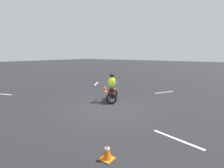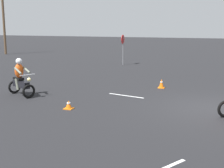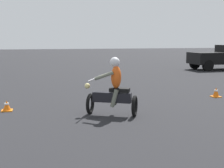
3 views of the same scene
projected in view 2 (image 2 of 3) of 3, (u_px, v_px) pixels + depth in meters
The scene contains 7 objects.
ground_plane at pixel (214, 110), 11.53m from camera, with size 120.00×120.00×0.00m, color black.
motorcycle_rider_background at pixel (20, 79), 13.66m from camera, with size 1.17×1.52×1.66m.
stop_sign at pixel (123, 44), 23.76m from camera, with size 0.70×0.08×2.30m.
traffic_cone_near_right at pixel (161, 84), 15.37m from camera, with size 0.32×0.32×0.45m.
traffic_cone_mid_center at pixel (69, 105), 11.61m from camera, with size 0.32×0.32×0.32m.
lane_stripe_n at pixel (126, 96), 13.76m from camera, with size 0.10×1.74×0.01m, color silver.
utility_pole_near at pixel (4, 19), 31.86m from camera, with size 0.24×0.24×7.12m, color brown.
Camera 2 is at (-11.75, -0.18, 3.13)m, focal length 50.00 mm.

